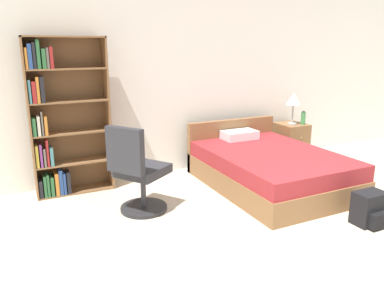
{
  "coord_description": "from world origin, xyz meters",
  "views": [
    {
      "loc": [
        -2.29,
        -1.68,
        1.79
      ],
      "look_at": [
        -0.52,
        1.98,
        0.72
      ],
      "focal_mm": 35.0,
      "sensor_mm": 36.0,
      "label": 1
    }
  ],
  "objects_px": {
    "bookshelf": "(60,121)",
    "office_chair": "(138,173)",
    "bed": "(267,167)",
    "table_lamp": "(294,100)",
    "water_bottle": "(303,118)",
    "nightstand": "(290,141)",
    "backpack_black": "(370,209)"
  },
  "relations": [
    {
      "from": "water_bottle",
      "to": "office_chair",
      "type": "bearing_deg",
      "value": -165.44
    },
    {
      "from": "nightstand",
      "to": "table_lamp",
      "type": "distance_m",
      "value": 0.68
    },
    {
      "from": "table_lamp",
      "to": "backpack_black",
      "type": "height_order",
      "value": "table_lamp"
    },
    {
      "from": "bed",
      "to": "office_chair",
      "type": "distance_m",
      "value": 1.81
    },
    {
      "from": "water_bottle",
      "to": "backpack_black",
      "type": "height_order",
      "value": "water_bottle"
    },
    {
      "from": "bed",
      "to": "backpack_black",
      "type": "height_order",
      "value": "bed"
    },
    {
      "from": "office_chair",
      "to": "backpack_black",
      "type": "bearing_deg",
      "value": -32.19
    },
    {
      "from": "nightstand",
      "to": "table_lamp",
      "type": "xyz_separation_m",
      "value": [
        -0.02,
        -0.03,
        0.68
      ]
    },
    {
      "from": "bed",
      "to": "water_bottle",
      "type": "bearing_deg",
      "value": 30.33
    },
    {
      "from": "bookshelf",
      "to": "water_bottle",
      "type": "relative_size",
      "value": 9.02
    },
    {
      "from": "table_lamp",
      "to": "backpack_black",
      "type": "distance_m",
      "value": 2.43
    },
    {
      "from": "nightstand",
      "to": "backpack_black",
      "type": "distance_m",
      "value": 2.33
    },
    {
      "from": "table_lamp",
      "to": "water_bottle",
      "type": "distance_m",
      "value": 0.33
    },
    {
      "from": "bed",
      "to": "office_chair",
      "type": "relative_size",
      "value": 2.0
    },
    {
      "from": "bookshelf",
      "to": "water_bottle",
      "type": "xyz_separation_m",
      "value": [
        3.62,
        -0.19,
        -0.23
      ]
    },
    {
      "from": "bookshelf",
      "to": "office_chair",
      "type": "distance_m",
      "value": 1.24
    },
    {
      "from": "office_chair",
      "to": "backpack_black",
      "type": "height_order",
      "value": "office_chair"
    },
    {
      "from": "nightstand",
      "to": "backpack_black",
      "type": "height_order",
      "value": "nightstand"
    },
    {
      "from": "bed",
      "to": "water_bottle",
      "type": "xyz_separation_m",
      "value": [
        1.18,
        0.69,
        0.44
      ]
    },
    {
      "from": "office_chair",
      "to": "table_lamp",
      "type": "distance_m",
      "value": 3.0
    },
    {
      "from": "nightstand",
      "to": "bookshelf",
      "type": "bearing_deg",
      "value": 178.79
    },
    {
      "from": "nightstand",
      "to": "table_lamp",
      "type": "bearing_deg",
      "value": -117.74
    },
    {
      "from": "bookshelf",
      "to": "table_lamp",
      "type": "height_order",
      "value": "bookshelf"
    },
    {
      "from": "bookshelf",
      "to": "bed",
      "type": "xyz_separation_m",
      "value": [
        2.43,
        -0.88,
        -0.67
      ]
    },
    {
      "from": "backpack_black",
      "to": "bookshelf",
      "type": "bearing_deg",
      "value": 140.07
    },
    {
      "from": "table_lamp",
      "to": "bookshelf",
      "type": "bearing_deg",
      "value": 178.25
    },
    {
      "from": "bookshelf",
      "to": "table_lamp",
      "type": "relative_size",
      "value": 3.84
    },
    {
      "from": "bed",
      "to": "water_bottle",
      "type": "relative_size",
      "value": 9.49
    },
    {
      "from": "bed",
      "to": "nightstand",
      "type": "distance_m",
      "value": 1.33
    },
    {
      "from": "bookshelf",
      "to": "table_lamp",
      "type": "bearing_deg",
      "value": -1.75
    },
    {
      "from": "bookshelf",
      "to": "nightstand",
      "type": "bearing_deg",
      "value": -1.21
    },
    {
      "from": "bed",
      "to": "table_lamp",
      "type": "bearing_deg",
      "value": 36.77
    }
  ]
}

